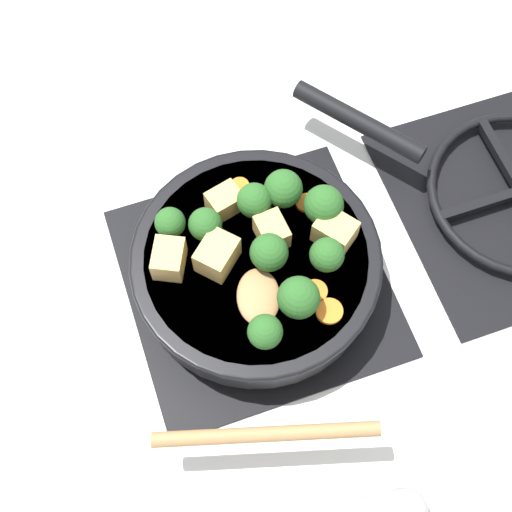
% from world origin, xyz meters
% --- Properties ---
extents(ground_plane, '(2.40, 2.40, 0.00)m').
position_xyz_m(ground_plane, '(0.00, 0.00, 0.00)').
color(ground_plane, silver).
extents(front_burner_grate, '(0.31, 0.31, 0.03)m').
position_xyz_m(front_burner_grate, '(0.00, 0.00, 0.01)').
color(front_burner_grate, black).
rests_on(front_burner_grate, ground_plane).
extents(skillet_pan, '(0.37, 0.40, 0.05)m').
position_xyz_m(skillet_pan, '(-0.00, 0.00, 0.06)').
color(skillet_pan, black).
rests_on(skillet_pan, front_burner_grate).
extents(wooden_spoon, '(0.22, 0.23, 0.02)m').
position_xyz_m(wooden_spoon, '(0.13, -0.04, 0.08)').
color(wooden_spoon, '#A87A4C').
rests_on(wooden_spoon, skillet_pan).
extents(tofu_cube_center_large, '(0.05, 0.05, 0.03)m').
position_xyz_m(tofu_cube_center_large, '(-0.02, -0.10, 0.09)').
color(tofu_cube_center_large, tan).
rests_on(tofu_cube_center_large, skillet_pan).
extents(tofu_cube_near_handle, '(0.06, 0.05, 0.03)m').
position_xyz_m(tofu_cube_near_handle, '(0.01, 0.09, 0.09)').
color(tofu_cube_near_handle, tan).
rests_on(tofu_cube_near_handle, skillet_pan).
extents(tofu_cube_east_chunk, '(0.04, 0.03, 0.03)m').
position_xyz_m(tofu_cube_east_chunk, '(-0.02, 0.02, 0.09)').
color(tofu_cube_east_chunk, tan).
rests_on(tofu_cube_east_chunk, skillet_pan).
extents(tofu_cube_west_chunk, '(0.04, 0.04, 0.03)m').
position_xyz_m(tofu_cube_west_chunk, '(-0.07, -0.01, 0.09)').
color(tofu_cube_west_chunk, tan).
rests_on(tofu_cube_west_chunk, skillet_pan).
extents(tofu_cube_back_piece, '(0.06, 0.06, 0.04)m').
position_xyz_m(tofu_cube_back_piece, '(-0.01, -0.04, 0.10)').
color(tofu_cube_back_piece, tan).
rests_on(tofu_cube_back_piece, skillet_pan).
extents(broccoli_floret_near_spoon, '(0.04, 0.04, 0.05)m').
position_xyz_m(broccoli_floret_near_spoon, '(-0.04, -0.05, 0.10)').
color(broccoli_floret_near_spoon, '#709956').
rests_on(broccoli_floret_near_spoon, skillet_pan).
extents(broccoli_floret_center_top, '(0.05, 0.05, 0.05)m').
position_xyz_m(broccoli_floret_center_top, '(0.07, 0.02, 0.11)').
color(broccoli_floret_center_top, '#709956').
rests_on(broccoli_floret_center_top, skillet_pan).
extents(broccoli_floret_east_rim, '(0.04, 0.04, 0.05)m').
position_xyz_m(broccoli_floret_east_rim, '(-0.05, 0.02, 0.10)').
color(broccoli_floret_east_rim, '#709956').
rests_on(broccoli_floret_east_rim, skillet_pan).
extents(broccoli_floret_west_rim, '(0.05, 0.05, 0.05)m').
position_xyz_m(broccoli_floret_west_rim, '(-0.06, 0.05, 0.11)').
color(broccoli_floret_west_rim, '#709956').
rests_on(broccoli_floret_west_rim, skillet_pan).
extents(broccoli_floret_north_edge, '(0.04, 0.04, 0.04)m').
position_xyz_m(broccoli_floret_north_edge, '(-0.06, -0.08, 0.10)').
color(broccoli_floret_north_edge, '#709956').
rests_on(broccoli_floret_north_edge, skillet_pan).
extents(broccoli_floret_south_cluster, '(0.04, 0.04, 0.05)m').
position_xyz_m(broccoli_floret_south_cluster, '(0.04, 0.07, 0.10)').
color(broccoli_floret_south_cluster, '#709956').
rests_on(broccoli_floret_south_cluster, skillet_pan).
extents(broccoli_floret_mid_floret, '(0.05, 0.05, 0.05)m').
position_xyz_m(broccoli_floret_mid_floret, '(-0.02, 0.09, 0.11)').
color(broccoli_floret_mid_floret, '#709956').
rests_on(broccoli_floret_mid_floret, skillet_pan).
extents(broccoli_floret_small_inner, '(0.04, 0.04, 0.05)m').
position_xyz_m(broccoli_floret_small_inner, '(0.10, -0.02, 0.10)').
color(broccoli_floret_small_inner, '#709956').
rests_on(broccoli_floret_small_inner, skillet_pan).
extents(broccoli_floret_tall_stem, '(0.04, 0.04, 0.05)m').
position_xyz_m(broccoli_floret_tall_stem, '(0.01, 0.01, 0.11)').
color(broccoli_floret_tall_stem, '#709956').
rests_on(broccoli_floret_tall_stem, skillet_pan).
extents(carrot_slice_orange_thin, '(0.02, 0.02, 0.01)m').
position_xyz_m(carrot_slice_orange_thin, '(-0.09, 0.01, 0.08)').
color(carrot_slice_orange_thin, orange).
rests_on(carrot_slice_orange_thin, skillet_pan).
extents(carrot_slice_near_center, '(0.03, 0.03, 0.01)m').
position_xyz_m(carrot_slice_near_center, '(0.09, 0.05, 0.08)').
color(carrot_slice_near_center, orange).
rests_on(carrot_slice_near_center, skillet_pan).
extents(carrot_slice_edge_slice, '(0.03, 0.03, 0.01)m').
position_xyz_m(carrot_slice_edge_slice, '(0.06, 0.05, 0.08)').
color(carrot_slice_edge_slice, orange).
rests_on(carrot_slice_edge_slice, skillet_pan).
extents(carrot_slice_under_broccoli, '(0.02, 0.02, 0.01)m').
position_xyz_m(carrot_slice_under_broccoli, '(-0.04, 0.08, 0.08)').
color(carrot_slice_under_broccoli, orange).
rests_on(carrot_slice_under_broccoli, skillet_pan).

